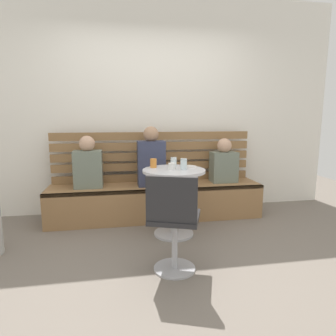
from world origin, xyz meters
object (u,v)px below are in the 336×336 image
(cup_ceramic_white, at_px, (172,166))
(cup_tumbler_orange, at_px, (153,163))
(booth_bench, at_px, (156,201))
(white_chair, at_px, (174,220))
(person_adult, at_px, (151,159))
(cup_water_clear, at_px, (174,162))
(cafe_table, at_px, (174,189))
(person_child_left, at_px, (88,165))
(person_child_middle, at_px, (224,163))
(cup_glass_tall, at_px, (184,164))
(plate_small, at_px, (189,167))

(cup_ceramic_white, xyz_separation_m, cup_tumbler_orange, (-0.18, 0.16, 0.02))
(booth_bench, distance_m, white_chair, 1.41)
(person_adult, bearing_deg, cup_water_clear, -63.10)
(cafe_table, relative_size, cup_ceramic_white, 9.25)
(person_child_left, height_order, person_child_middle, person_child_left)
(cup_ceramic_white, bearing_deg, cup_glass_tall, -12.42)
(cup_water_clear, bearing_deg, cup_tumbler_orange, 179.97)
(plate_small, bearing_deg, person_adult, 130.41)
(person_child_middle, height_order, cup_ceramic_white, person_child_middle)
(person_adult, bearing_deg, cafe_table, -72.13)
(cafe_table, height_order, cup_ceramic_white, cup_ceramic_white)
(cafe_table, xyz_separation_m, cup_water_clear, (0.03, 0.15, 0.28))
(plate_small, bearing_deg, person_child_middle, 39.11)
(person_child_middle, bearing_deg, white_chair, -124.05)
(booth_bench, xyz_separation_m, cafe_table, (0.12, -0.58, 0.30))
(person_child_middle, height_order, cup_water_clear, person_child_middle)
(cafe_table, height_order, plate_small, plate_small)
(white_chair, bearing_deg, person_child_middle, 55.95)
(booth_bench, bearing_deg, plate_small, -55.94)
(person_child_left, distance_m, cup_ceramic_white, 1.11)
(cup_glass_tall, xyz_separation_m, plate_small, (0.09, 0.15, -0.05))
(cafe_table, relative_size, cup_tumbler_orange, 7.40)
(booth_bench, xyz_separation_m, person_child_middle, (0.91, 0.03, 0.47))
(booth_bench, height_order, cup_glass_tall, cup_glass_tall)
(person_child_middle, xyz_separation_m, cup_ceramic_white, (-0.82, -0.61, 0.08))
(cup_ceramic_white, bearing_deg, white_chair, -99.88)
(booth_bench, height_order, person_child_middle, person_child_middle)
(cup_glass_tall, bearing_deg, plate_small, 58.07)
(plate_small, bearing_deg, cup_ceramic_white, -150.14)
(person_child_left, xyz_separation_m, cup_tumbler_orange, (0.75, -0.44, 0.07))
(person_child_left, height_order, cup_ceramic_white, person_child_left)
(booth_bench, distance_m, cup_tumbler_orange, 0.72)
(cafe_table, bearing_deg, white_chair, -101.29)
(white_chair, xyz_separation_m, cup_tumbler_orange, (-0.04, 0.96, 0.33))
(person_adult, distance_m, plate_small, 0.58)
(booth_bench, height_order, cup_ceramic_white, cup_ceramic_white)
(cafe_table, bearing_deg, person_child_middle, 37.43)
(cup_glass_tall, distance_m, cup_ceramic_white, 0.13)
(cup_glass_tall, bearing_deg, person_child_middle, 42.59)
(booth_bench, distance_m, person_adult, 0.56)
(cup_water_clear, height_order, plate_small, cup_water_clear)
(booth_bench, distance_m, person_child_middle, 1.03)
(booth_bench, xyz_separation_m, white_chair, (-0.05, -1.39, 0.24))
(cafe_table, height_order, cup_water_clear, cup_water_clear)
(booth_bench, relative_size, cup_water_clear, 24.55)
(cafe_table, xyz_separation_m, cup_glass_tall, (0.10, -0.03, 0.28))
(person_child_middle, xyz_separation_m, cup_water_clear, (-0.77, -0.46, 0.10))
(cafe_table, relative_size, cup_water_clear, 6.73)
(white_chair, height_order, plate_small, white_chair)
(booth_bench, xyz_separation_m, cup_ceramic_white, (0.09, -0.58, 0.55))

